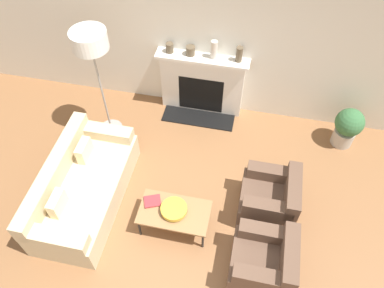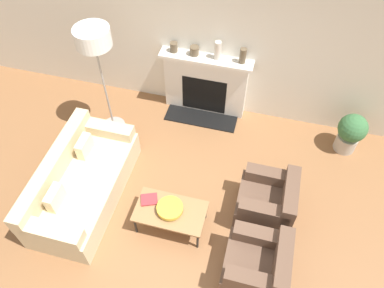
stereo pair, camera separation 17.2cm
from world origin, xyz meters
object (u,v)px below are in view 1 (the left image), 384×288
object	(u,v)px
armchair_far	(270,199)
mantel_vase_right	(239,54)
fireplace	(202,85)
book	(152,201)
mantel_vase_center_left	(190,51)
potted_plant	(348,126)
bowl	(174,209)
mantel_vase_center_right	(214,50)
couch	(82,188)
floor_lamp	(91,48)
mantel_vase_left	(170,48)
coffee_table	(174,213)
armchair_near	(264,262)

from	to	relation	value
armchair_far	mantel_vase_right	bearing A→B (deg)	-157.80
fireplace	book	bearing A→B (deg)	-95.90
mantel_vase_center_left	book	bearing A→B (deg)	-90.92
fireplace	armchair_far	world-z (taller)	fireplace
armchair_far	potted_plant	distance (m)	1.91
bowl	mantel_vase_center_right	world-z (taller)	mantel_vase_center_right
mantel_vase_center_left	fireplace	bearing A→B (deg)	-4.14
couch	floor_lamp	bearing A→B (deg)	4.70
couch	mantel_vase_center_right	world-z (taller)	mantel_vase_center_right
mantel_vase_center_left	potted_plant	xyz separation A→B (m)	(2.64, -0.33, -0.81)
bowl	mantel_vase_left	size ratio (longest dim) A/B	2.23
bowl	mantel_vase_right	distance (m)	2.56
mantel_vase_center_left	floor_lamp	bearing A→B (deg)	-145.36
coffee_table	floor_lamp	bearing A→B (deg)	134.28
armchair_near	floor_lamp	size ratio (longest dim) A/B	0.40
fireplace	bowl	xyz separation A→B (m)	(0.08, -2.37, -0.11)
mantel_vase_right	potted_plant	world-z (taller)	mantel_vase_right
armchair_far	mantel_vase_center_left	distance (m)	2.59
fireplace	mantel_vase_center_right	xyz separation A→B (m)	(0.17, 0.01, 0.73)
mantel_vase_left	mantel_vase_right	distance (m)	1.10
fireplace	mantel_vase_center_right	world-z (taller)	mantel_vase_center_right
book	mantel_vase_right	distance (m)	2.58
mantel_vase_center_left	mantel_vase_right	size ratio (longest dim) A/B	0.59
armchair_far	mantel_vase_right	distance (m)	2.24
armchair_near	bowl	bearing A→B (deg)	-108.70
coffee_table	mantel_vase_left	size ratio (longest dim) A/B	6.02
armchair_near	potted_plant	xyz separation A→B (m)	(1.10, 2.48, 0.08)
couch	floor_lamp	xyz separation A→B (m)	(-0.11, 1.40, 1.39)
book	mantel_vase_center_left	distance (m)	2.44
fireplace	mantel_vase_center_left	distance (m)	0.69
coffee_table	armchair_far	bearing A→B (deg)	22.17
coffee_table	mantel_vase_center_right	world-z (taller)	mantel_vase_center_right
mantel_vase_left	mantel_vase_center_left	distance (m)	0.34
mantel_vase_center_right	couch	bearing A→B (deg)	-123.44
bowl	floor_lamp	distance (m)	2.48
bowl	mantel_vase_right	world-z (taller)	mantel_vase_right
fireplace	mantel_vase_left	size ratio (longest dim) A/B	9.52
armchair_near	mantel_vase_center_right	xyz separation A→B (m)	(-1.16, 2.81, 0.97)
coffee_table	floor_lamp	distance (m)	2.53
fireplace	couch	xyz separation A→B (m)	(-1.30, -2.22, -0.26)
armchair_near	armchair_far	bearing A→B (deg)	180.00
mantel_vase_right	fireplace	bearing A→B (deg)	-178.54
armchair_far	armchair_near	bearing A→B (deg)	-0.00
mantel_vase_center_right	potted_plant	world-z (taller)	mantel_vase_center_right
armchair_far	mantel_vase_right	xyz separation A→B (m)	(-0.77, 1.88, 0.94)
mantel_vase_left	fireplace	bearing A→B (deg)	-1.54
fireplace	book	distance (m)	2.30
mantel_vase_center_right	mantel_vase_right	bearing A→B (deg)	0.00
armchair_near	bowl	size ratio (longest dim) A/B	2.17
armchair_near	floor_lamp	xyz separation A→B (m)	(-2.75, 1.96, 1.37)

